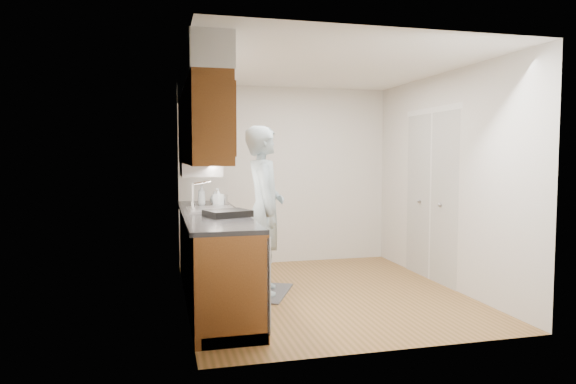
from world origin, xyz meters
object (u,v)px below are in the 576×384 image
object	(u,v)px
soap_bottle_b	(218,197)
soap_bottle_c	(215,197)
soap_bottle_a	(202,195)
person	(264,199)
dish_rack	(227,213)
steel_can	(225,200)

from	to	relation	value
soap_bottle_b	soap_bottle_c	size ratio (longest dim) A/B	1.37
soap_bottle_a	soap_bottle_b	xyz separation A→B (m)	(0.18, -0.14, -0.02)
person	dish_rack	xyz separation A→B (m)	(-0.48, -0.55, -0.09)
person	soap_bottle_b	xyz separation A→B (m)	(-0.45, 0.52, -0.01)
person	soap_bottle_b	distance (m)	0.69
soap_bottle_a	person	bearing A→B (deg)	-46.28
soap_bottle_b	soap_bottle_c	bearing A→B (deg)	91.94
dish_rack	soap_bottle_b	bearing A→B (deg)	70.13
soap_bottle_b	dish_rack	xyz separation A→B (m)	(-0.03, -1.07, -0.07)
person	steel_can	bearing A→B (deg)	38.34
soap_bottle_a	dish_rack	world-z (taller)	soap_bottle_a
soap_bottle_c	steel_can	xyz separation A→B (m)	(0.10, -0.21, -0.02)
steel_can	dish_rack	xyz separation A→B (m)	(-0.12, -1.17, -0.03)
person	soap_bottle_c	bearing A→B (deg)	37.21
soap_bottle_b	dish_rack	size ratio (longest dim) A/B	0.53
dish_rack	soap_bottle_a	bearing A→B (deg)	78.89
dish_rack	soap_bottle_c	bearing A→B (deg)	70.91
soap_bottle_a	steel_can	world-z (taller)	soap_bottle_a
soap_bottle_b	soap_bottle_c	world-z (taller)	soap_bottle_b
soap_bottle_c	steel_can	distance (m)	0.23
steel_can	soap_bottle_c	bearing A→B (deg)	115.58
person	soap_bottle_a	distance (m)	0.91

